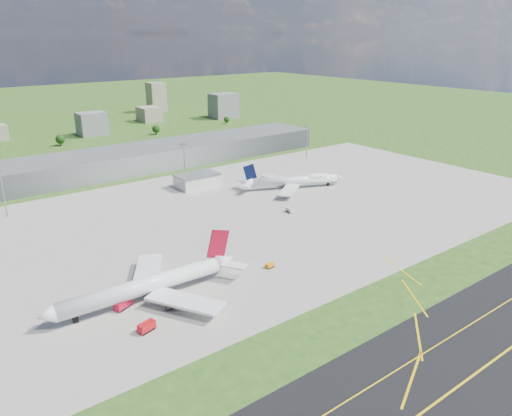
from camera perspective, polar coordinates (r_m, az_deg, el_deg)
ground at (r=361.57m, az=-12.22°, el=3.92°), size 1400.00×1400.00×0.00m
apron at (r=276.13m, az=-0.26°, el=-0.43°), size 360.00×190.00×0.08m
terminal at (r=372.97m, az=-13.31°, el=5.50°), size 300.00×42.00×15.00m
ops_building at (r=322.34m, az=-6.76°, el=3.10°), size 26.00×16.00×8.00m
mast_west at (r=295.40m, az=-27.03°, el=2.33°), size 3.50×2.00×25.90m
mast_center at (r=331.45m, az=-8.20°, el=5.94°), size 3.50×2.00×25.90m
mast_east at (r=395.81m, az=5.87°, el=8.21°), size 3.50×2.00×25.90m
airliner_red_twin at (r=190.19m, az=-12.04°, el=-8.62°), size 76.71×59.87×21.07m
airliner_blue_quad at (r=318.19m, az=4.46°, el=3.13°), size 63.70×48.32×17.66m
fire_truck at (r=188.18m, az=-14.91°, el=-10.57°), size 7.84×5.52×3.29m
crash_tender at (r=173.33m, az=-12.39°, el=-13.16°), size 6.53×4.06×3.18m
tug_yellow at (r=211.39m, az=1.59°, el=-6.60°), size 4.19×2.83×1.90m
van_white_near at (r=275.42m, az=3.86°, el=-0.25°), size 2.84×5.18×2.52m
van_white_far at (r=333.76m, az=8.94°, el=3.05°), size 4.61×3.12×2.23m
bldg_c at (r=511.85m, az=-18.24°, el=9.12°), size 26.00×20.00×22.00m
bldg_ce at (r=579.18m, az=-12.09°, el=10.44°), size 22.00×24.00×16.00m
bldg_e at (r=591.96m, az=-3.72°, el=11.59°), size 30.00×22.00×28.00m
bldg_tall_e at (r=648.73m, az=-11.31°, el=12.30°), size 20.00×18.00×36.00m
tree_c at (r=472.61m, az=-21.47°, el=7.33°), size 8.10×8.10×9.90m
tree_e at (r=500.07m, az=-11.35°, el=8.84°), size 7.65×7.65×9.35m
tree_far_e at (r=553.59m, az=-3.38°, el=10.07°), size 6.30×6.30×7.70m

